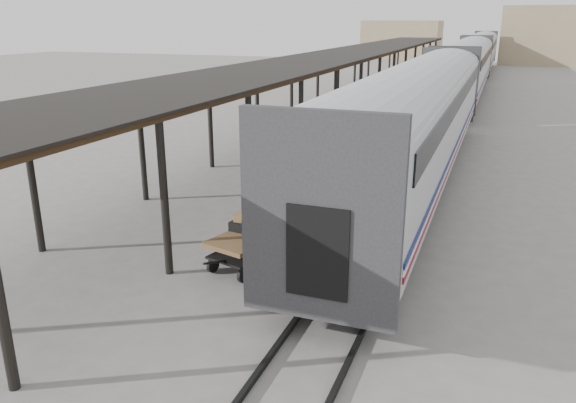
% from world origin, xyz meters
% --- Properties ---
extents(ground, '(160.00, 160.00, 0.00)m').
position_xyz_m(ground, '(0.00, 0.00, 0.00)').
color(ground, slate).
rests_on(ground, ground).
extents(train, '(3.45, 76.01, 4.01)m').
position_xyz_m(train, '(3.19, 33.79, 2.69)').
color(train, silver).
rests_on(train, ground).
extents(canopy, '(4.90, 64.30, 4.15)m').
position_xyz_m(canopy, '(-3.40, 24.00, 4.00)').
color(canopy, '#422B19').
rests_on(canopy, ground).
extents(rails, '(1.54, 150.00, 0.12)m').
position_xyz_m(rails, '(3.20, 34.00, 0.06)').
color(rails, black).
rests_on(rails, ground).
extents(building_far, '(18.00, 10.00, 8.00)m').
position_xyz_m(building_far, '(14.00, 78.00, 4.00)').
color(building_far, tan).
rests_on(building_far, ground).
extents(building_left, '(12.00, 8.00, 6.00)m').
position_xyz_m(building_left, '(-10.00, 82.00, 3.00)').
color(building_left, tan).
rests_on(building_left, ground).
extents(baggage_cart, '(1.83, 2.64, 0.86)m').
position_xyz_m(baggage_cart, '(0.39, -0.77, 0.65)').
color(baggage_cart, brown).
rests_on(baggage_cart, ground).
extents(suitcase_stack, '(1.44, 1.10, 0.44)m').
position_xyz_m(suitcase_stack, '(0.38, -0.39, 1.02)').
color(suitcase_stack, '#353537').
rests_on(suitcase_stack, baggage_cart).
extents(luggage_tug, '(1.54, 1.94, 1.50)m').
position_xyz_m(luggage_tug, '(-1.69, 18.67, 0.69)').
color(luggage_tug, maroon).
rests_on(luggage_tug, ground).
extents(porter, '(0.52, 0.69, 1.70)m').
position_xyz_m(porter, '(0.64, -1.42, 1.71)').
color(porter, navy).
rests_on(porter, baggage_cart).
extents(pedestrian, '(0.91, 0.42, 1.52)m').
position_xyz_m(pedestrian, '(-2.39, 11.89, 0.76)').
color(pedestrian, black).
rests_on(pedestrian, ground).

